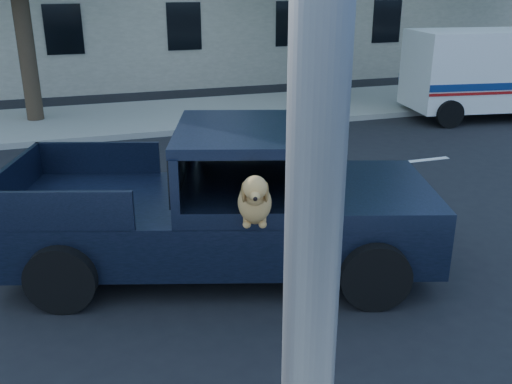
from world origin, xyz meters
TOP-DOWN VIEW (x-y plane):
  - ground at (0.00, 0.00)m, footprint 120.00×120.00m
  - far_sidewalk at (0.00, 9.20)m, footprint 60.00×4.00m
  - lane_stripes at (2.00, 3.40)m, footprint 21.60×0.14m
  - pickup_truck at (-1.40, 0.05)m, footprint 5.91×3.70m
  - mail_truck at (8.12, 6.54)m, footprint 4.70×2.83m

SIDE VIEW (x-z plane):
  - ground at x=0.00m, z-range 0.00..0.00m
  - lane_stripes at x=2.00m, z-range 0.00..0.01m
  - far_sidewalk at x=0.00m, z-range 0.00..0.15m
  - pickup_truck at x=-1.40m, z-range -0.32..1.66m
  - mail_truck at x=8.12m, z-range -0.15..2.28m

